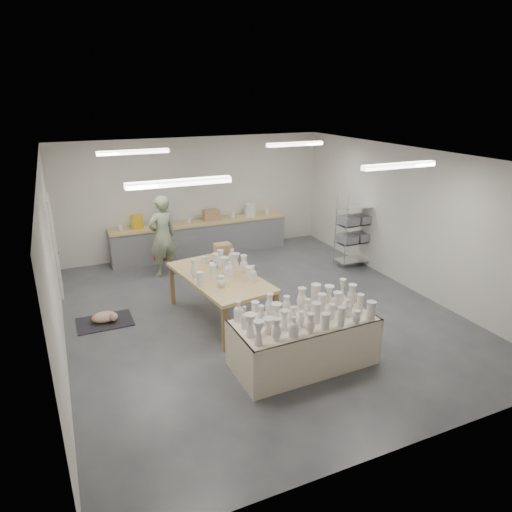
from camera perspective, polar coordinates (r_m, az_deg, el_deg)
name	(u,v)px	position (r m, az deg, el deg)	size (l,w,h in m)	color
room	(251,209)	(8.28, -0.61, 5.88)	(8.00, 8.02, 3.00)	#424449
back_counter	(201,237)	(12.00, -6.95, 2.39)	(4.60, 0.60, 1.24)	tan
wire_shelf	(355,230)	(11.29, 12.32, 3.25)	(0.88, 0.48, 1.80)	silver
drying_table	(303,339)	(7.22, 5.91, -10.29)	(2.24, 1.11, 1.15)	olive
work_table	(222,272)	(8.54, -4.28, -2.05)	(1.50, 2.46, 1.24)	tan
rug	(105,322)	(9.04, -18.37, -7.82)	(1.00, 0.70, 0.02)	black
cat	(105,317)	(8.98, -18.30, -7.23)	(0.54, 0.47, 0.19)	white
potter	(162,236)	(10.63, -11.61, 2.44)	(0.69, 0.45, 1.90)	gray
red_stool	(162,258)	(11.08, -11.70, -0.29)	(0.46, 0.46, 0.36)	#A22817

